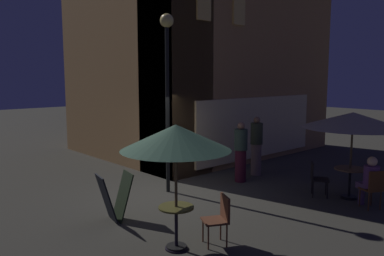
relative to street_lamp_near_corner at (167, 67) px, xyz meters
The scene contains 14 objects.
ground_plane 3.28m from the street_lamp_near_corner, 147.50° to the right, with size 60.00×60.00×0.00m, color #38362E.
cafe_building 4.41m from the street_lamp_near_corner, 37.54° to the left, with size 8.62×7.06×7.33m.
street_lamp_near_corner is the anchor object (origin of this frame).
menu_sandwich_board 3.58m from the street_lamp_near_corner, 157.71° to the right, with size 0.78×0.68×1.00m.
cafe_table_0 4.41m from the street_lamp_near_corner, 126.44° to the right, with size 0.62×0.62×0.78m.
cafe_table_1 5.32m from the street_lamp_near_corner, 49.44° to the right, with size 0.76×0.76×0.77m.
patio_umbrella_0 3.69m from the street_lamp_near_corner, 126.44° to the right, with size 1.91×1.91×2.22m.
patio_umbrella_1 4.77m from the street_lamp_near_corner, 49.44° to the right, with size 2.46×2.46×2.16m.
cafe_chair_0 4.38m from the street_lamp_near_corner, 113.10° to the right, with size 0.58×0.58×0.90m.
cafe_chair_1 4.68m from the street_lamp_near_corner, 48.26° to the right, with size 0.60×0.60×0.87m.
cafe_chair_2 5.65m from the street_lamp_near_corner, 58.70° to the right, with size 0.53×0.53×0.92m.
patron_seated_0 5.52m from the street_lamp_near_corner, 57.26° to the right, with size 0.48×0.54×1.22m.
patron_standing_1 3.29m from the street_lamp_near_corner, 16.15° to the right, with size 0.38×0.38×1.73m.
patron_standing_2 3.93m from the street_lamp_near_corner, ahead, with size 0.37×0.37×1.80m.
Camera 1 is at (-5.92, -7.60, 3.03)m, focal length 36.47 mm.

